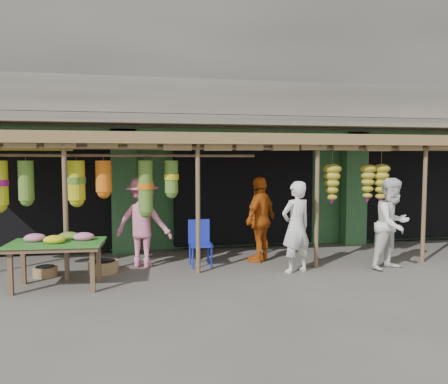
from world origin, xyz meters
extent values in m
plane|color=#514C47|center=(0.00, 0.00, 0.00)|extent=(80.00, 80.00, 0.00)
cube|color=gray|center=(0.00, 5.00, 5.00)|extent=(16.00, 6.00, 4.00)
cube|color=#2D6033|center=(0.00, 5.15, 1.50)|extent=(16.00, 5.70, 3.00)
cube|color=gray|center=(0.00, 1.65, 3.20)|extent=(16.00, 0.90, 0.22)
cube|color=gray|center=(0.00, 1.25, 3.70)|extent=(16.00, 0.10, 0.80)
cube|color=#2D6033|center=(0.00, 2.05, 2.85)|extent=(16.00, 0.35, 0.35)
cube|color=yellow|center=(-5.00, 1.97, 2.75)|extent=(1.70, 0.06, 0.55)
cube|color=#B21414|center=(-5.00, 1.93, 2.75)|extent=(1.30, 0.02, 0.30)
cube|color=black|center=(-5.00, 3.00, 1.35)|extent=(3.60, 2.00, 2.50)
cube|color=black|center=(0.00, 3.00, 1.35)|extent=(3.60, 2.00, 2.50)
cube|color=black|center=(5.00, 3.00, 1.35)|extent=(3.60, 2.00, 2.50)
cube|color=#2D6033|center=(-3.00, 2.05, 1.50)|extent=(0.60, 0.35, 3.00)
cube|color=#2D6033|center=(3.00, 2.05, 1.50)|extent=(0.60, 0.35, 3.00)
cylinder|color=brown|center=(-4.00, -0.20, 1.30)|extent=(0.09, 0.09, 2.60)
cylinder|color=brown|center=(-1.50, -0.20, 1.30)|extent=(0.09, 0.09, 2.60)
cylinder|color=brown|center=(1.00, -0.20, 1.30)|extent=(0.09, 0.09, 2.60)
cylinder|color=brown|center=(3.50, -0.20, 1.30)|extent=(0.09, 0.09, 2.60)
cylinder|color=brown|center=(-0.25, -0.20, 2.50)|extent=(12.90, 0.08, 0.08)
cylinder|color=brown|center=(-3.00, 0.20, 2.35)|extent=(5.50, 0.06, 0.06)
cube|color=brown|center=(0.00, 0.90, 2.68)|extent=(14.00, 2.70, 0.22)
cube|color=brown|center=(-4.76, -1.04, 0.35)|extent=(0.08, 0.08, 0.71)
cube|color=brown|center=(-3.44, -1.12, 0.35)|extent=(0.08, 0.08, 0.71)
cube|color=brown|center=(-4.72, -0.38, 0.35)|extent=(0.08, 0.08, 0.71)
cube|color=brown|center=(-3.40, -0.46, 0.35)|extent=(0.08, 0.08, 0.71)
cube|color=brown|center=(-4.08, -0.75, 0.75)|extent=(1.60, 0.98, 0.07)
cube|color=#26661E|center=(-4.08, -0.75, 0.81)|extent=(1.66, 1.03, 0.03)
ellipsoid|color=pink|center=(-4.46, -0.62, 0.89)|extent=(0.37, 0.31, 0.16)
ellipsoid|color=yellow|center=(-4.09, -0.86, 0.89)|extent=(0.37, 0.31, 0.16)
ellipsoid|color=pink|center=(-3.63, -0.65, 0.89)|extent=(0.37, 0.31, 0.16)
ellipsoid|color=olive|center=(-3.90, -0.54, 0.89)|extent=(0.37, 0.31, 0.16)
cylinder|color=#1A29AF|center=(-1.57, 0.14, 0.22)|extent=(0.04, 0.04, 0.44)
cylinder|color=#1A29AF|center=(-1.17, 0.16, 0.22)|extent=(0.04, 0.04, 0.44)
cylinder|color=#1A29AF|center=(-1.58, 0.54, 0.22)|extent=(0.04, 0.04, 0.44)
cylinder|color=#1A29AF|center=(-1.18, 0.55, 0.22)|extent=(0.04, 0.04, 0.44)
cube|color=#1A29AF|center=(-1.38, 0.35, 0.46)|extent=(0.48, 0.48, 0.06)
cube|color=#1A29AF|center=(-1.38, 0.57, 0.73)|extent=(0.47, 0.06, 0.50)
cylinder|color=brown|center=(-4.46, 0.12, 0.09)|extent=(0.47, 0.47, 0.19)
cylinder|color=olive|center=(-3.37, 0.23, 0.11)|extent=(0.77, 0.77, 0.23)
imported|color=silver|center=(0.45, -0.48, 0.92)|extent=(0.78, 0.63, 1.84)
imported|color=white|center=(2.49, -0.62, 0.95)|extent=(1.11, 0.99, 1.89)
imported|color=#C65712|center=(0.00, 0.57, 0.95)|extent=(1.11, 1.11, 1.90)
imported|color=pink|center=(-2.57, 0.56, 0.96)|extent=(1.42, 1.16, 1.92)
camera|label=1|loc=(-2.60, -8.73, 2.26)|focal=35.00mm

